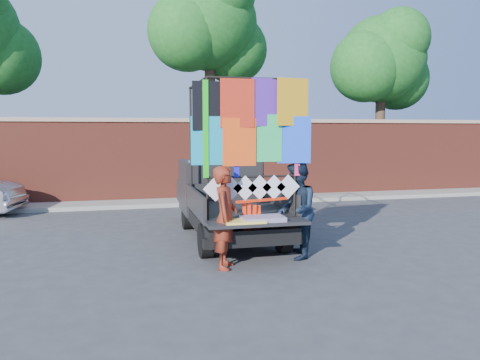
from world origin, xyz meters
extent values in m
plane|color=#38383A|center=(0.00, 0.00, 0.00)|extent=(90.00, 90.00, 0.00)
cube|color=brown|center=(0.00, 7.00, 1.25)|extent=(30.00, 0.35, 2.50)
cube|color=tan|center=(0.00, 7.00, 2.55)|extent=(30.00, 0.45, 0.12)
cube|color=gray|center=(0.00, 6.30, 0.06)|extent=(30.00, 1.20, 0.12)
sphere|color=#195718|center=(-5.60, 8.60, 4.55)|extent=(2.40, 2.40, 2.40)
cylinder|color=#38281C|center=(1.00, 8.20, 2.73)|extent=(0.36, 0.36, 5.46)
sphere|color=#195718|center=(1.00, 8.20, 5.85)|extent=(3.20, 3.20, 3.20)
sphere|color=#195718|center=(1.90, 8.60, 5.07)|extent=(2.40, 2.40, 2.40)
sphere|color=#195718|center=(0.20, 7.90, 5.46)|extent=(2.60, 2.60, 2.60)
cylinder|color=#38281C|center=(7.50, 8.20, 2.27)|extent=(0.36, 0.36, 4.55)
sphere|color=#195718|center=(7.50, 8.20, 4.88)|extent=(3.20, 3.20, 3.20)
sphere|color=#195718|center=(8.40, 8.60, 4.23)|extent=(2.40, 2.40, 2.40)
sphere|color=#195718|center=(6.70, 7.90, 4.55)|extent=(2.60, 2.60, 2.60)
sphere|color=#195718|center=(7.80, 7.60, 5.52)|extent=(2.20, 2.20, 2.20)
cylinder|color=black|center=(-0.53, 2.63, 0.30)|extent=(0.20, 0.61, 0.61)
cylinder|color=black|center=(-0.53, 0.14, 0.30)|extent=(0.20, 0.61, 0.61)
cylinder|color=black|center=(0.91, 2.63, 0.30)|extent=(0.20, 0.61, 0.61)
cylinder|color=black|center=(0.91, 0.14, 0.30)|extent=(0.20, 0.61, 0.61)
cube|color=black|center=(0.19, 1.34, 0.46)|extent=(1.57, 3.87, 0.28)
cube|color=black|center=(0.19, 0.65, 0.72)|extent=(1.66, 2.12, 0.09)
cube|color=black|center=(-0.62, 0.65, 0.92)|extent=(0.06, 2.12, 0.41)
cube|color=black|center=(1.00, 0.65, 0.92)|extent=(0.06, 2.12, 0.41)
cube|color=black|center=(0.19, 1.69, 0.92)|extent=(1.66, 0.06, 0.41)
cube|color=black|center=(0.19, 2.58, 0.97)|extent=(1.66, 1.48, 1.15)
cube|color=#8C9EAD|center=(0.19, 2.17, 1.34)|extent=(1.48, 0.06, 0.51)
cube|color=#8C9EAD|center=(0.19, 3.27, 1.15)|extent=(1.48, 0.09, 0.65)
cube|color=black|center=(0.19, 3.60, 0.74)|extent=(1.61, 0.83, 0.51)
cube|color=black|center=(0.19, -0.65, 0.74)|extent=(1.66, 0.51, 0.06)
cube|color=black|center=(0.19, -0.43, 0.39)|extent=(1.71, 0.14, 0.17)
cylinder|color=black|center=(-0.57, -0.32, 1.92)|extent=(0.05, 0.05, 2.31)
cylinder|color=black|center=(-0.57, 1.61, 1.92)|extent=(0.05, 0.05, 2.31)
cylinder|color=black|center=(0.94, -0.32, 1.92)|extent=(0.05, 0.05, 2.31)
cylinder|color=black|center=(0.94, 1.61, 1.92)|extent=(0.05, 0.05, 2.31)
cylinder|color=black|center=(0.19, -0.32, 3.07)|extent=(1.57, 0.04, 0.04)
cylinder|color=black|center=(0.19, 1.61, 3.07)|extent=(1.57, 0.04, 0.04)
cylinder|color=black|center=(-0.57, 0.65, 3.07)|extent=(0.04, 1.98, 0.04)
cylinder|color=black|center=(0.94, 0.65, 3.07)|extent=(0.04, 1.98, 0.04)
cylinder|color=black|center=(0.19, -0.32, 1.46)|extent=(1.57, 0.04, 0.04)
cube|color=black|center=(-0.50, -0.34, 2.66)|extent=(0.57, 0.01, 0.78)
cube|color=red|center=(-0.04, -0.38, 2.66)|extent=(0.57, 0.01, 0.78)
cube|color=#5423B0|center=(0.42, -0.34, 2.66)|extent=(0.57, 0.01, 0.78)
cube|color=orange|center=(0.88, -0.38, 2.66)|extent=(0.57, 0.01, 0.78)
cube|color=#0D8FB7|center=(-0.50, -0.34, 2.06)|extent=(0.57, 0.01, 0.78)
cube|color=#FF5115|center=(-0.04, -0.38, 2.06)|extent=(0.57, 0.01, 0.78)
cube|color=#22C461|center=(0.42, -0.34, 2.06)|extent=(0.57, 0.01, 0.78)
cube|color=#1C50FE|center=(0.88, -0.38, 2.06)|extent=(0.57, 0.01, 0.78)
cube|color=#19CA1A|center=(-0.60, -0.36, 2.24)|extent=(0.09, 0.01, 1.57)
cube|color=#FF2A6E|center=(0.97, -0.36, 2.24)|extent=(0.09, 0.01, 1.57)
cube|color=#1819DF|center=(-0.09, -0.36, 2.24)|extent=(0.09, 0.01, 1.57)
cube|color=white|center=(-0.44, -0.35, 1.27)|extent=(0.42, 0.01, 0.42)
cube|color=white|center=(-0.19, -0.35, 1.27)|extent=(0.42, 0.01, 0.42)
cube|color=white|center=(0.06, -0.35, 1.27)|extent=(0.42, 0.01, 0.42)
cube|color=white|center=(0.31, -0.35, 1.27)|extent=(0.42, 0.01, 0.42)
cube|color=white|center=(0.56, -0.35, 1.27)|extent=(0.42, 0.01, 0.42)
cube|color=white|center=(0.81, -0.35, 1.27)|extent=(0.42, 0.01, 0.42)
cube|color=#E8334E|center=(0.28, -0.65, 0.80)|extent=(0.69, 0.41, 0.07)
cube|color=#FFDD50|center=(-0.04, -0.71, 0.78)|extent=(0.65, 0.37, 0.04)
imported|color=maroon|center=(-0.32, -0.55, 0.83)|extent=(0.58, 0.70, 1.66)
imported|color=#141F32|center=(1.01, -0.26, 0.84)|extent=(0.82, 0.95, 1.69)
cube|color=#FF310D|center=(0.34, -0.40, 1.07)|extent=(0.97, 0.29, 0.04)
cube|color=#FF310D|center=(0.03, -0.42, 0.76)|extent=(0.06, 0.02, 0.57)
cube|color=#FF310D|center=(0.11, -0.42, 0.74)|extent=(0.06, 0.02, 0.57)
cube|color=#FF310D|center=(0.20, -0.42, 0.72)|extent=(0.06, 0.02, 0.57)
cube|color=#FF310D|center=(0.28, -0.42, 0.70)|extent=(0.06, 0.02, 0.57)
camera|label=1|loc=(-1.85, -7.81, 2.22)|focal=35.00mm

